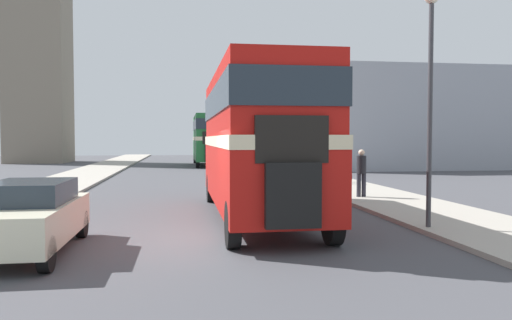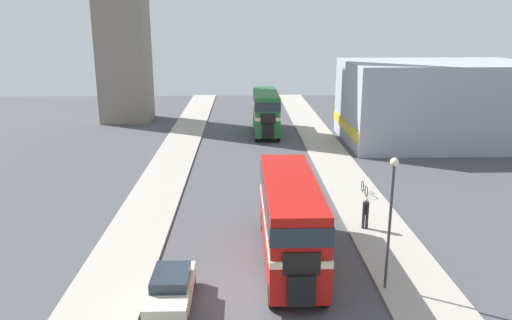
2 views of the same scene
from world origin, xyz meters
The scene contains 10 objects.
ground_plane centered at (0.00, 0.00, 0.00)m, with size 120.00×120.00×0.00m, color #47474C.
sidewalk_right centered at (6.75, 0.00, 0.06)m, with size 3.50×120.00×0.12m.
sidewalk_left centered at (-6.75, 0.00, 0.06)m, with size 3.50×120.00×0.12m.
double_decker_bus centered at (1.38, 2.97, 2.47)m, with size 2.49×9.78×4.16m.
bus_distant centered at (1.59, 32.28, 2.56)m, with size 2.47×9.76×4.33m.
car_parked_near centered at (-3.83, -0.82, 0.75)m, with size 1.67×4.00×1.45m.
pedestrian_walking centered at (5.96, 6.64, 1.13)m, with size 0.36×0.36×1.79m.
bicycle_on_pavement centered at (7.31, 12.41, 0.48)m, with size 0.05×1.76×0.78m.
street_lamp centered at (5.31, 0.20, 3.96)m, with size 0.36×0.36×5.86m.
shop_building_block centered at (17.69, 27.74, 3.85)m, with size 17.38×11.76×7.70m.
Camera 2 is at (-0.87, -19.12, 11.29)m, focal length 35.00 mm.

